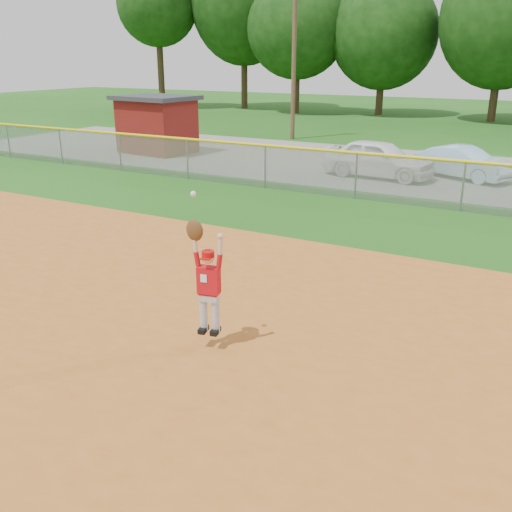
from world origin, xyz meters
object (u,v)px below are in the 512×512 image
Objects in this scene: car_white_a at (379,159)px; utility_shed at (157,124)px; car_blue at (463,163)px; ballplayer at (207,278)px.

utility_shed is (-11.12, 0.70, 0.63)m from car_white_a.
utility_shed is (-13.99, -0.63, 0.74)m from car_blue.
ballplayer is (-1.06, -15.80, 0.56)m from car_blue.
car_blue is 15.84m from ballplayer.
car_blue is 1.61× the size of ballplayer.
car_white_a is at bearing 97.12° from ballplayer.
car_white_a is 1.15× the size of car_blue.
car_white_a is 1.85× the size of ballplayer.
car_white_a is 1.09× the size of utility_shed.
ballplayer reaches higher than car_white_a.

